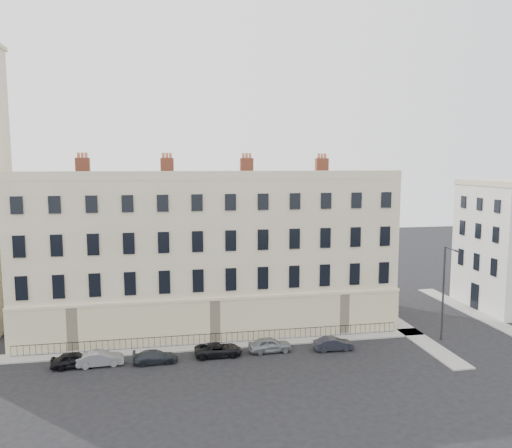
# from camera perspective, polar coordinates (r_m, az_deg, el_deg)

# --- Properties ---
(ground) EXTENTS (160.00, 160.00, 0.00)m
(ground) POSITION_cam_1_polar(r_m,az_deg,el_deg) (43.15, 4.42, -15.52)
(ground) COLOR black
(ground) RESTS_ON ground
(terrace) EXTENTS (36.22, 12.22, 17.00)m
(terrace) POSITION_cam_1_polar(r_m,az_deg,el_deg) (51.44, -5.42, -3.13)
(terrace) COLOR #C3B591
(terrace) RESTS_ON ground
(pavement_terrace) EXTENTS (48.00, 2.00, 0.12)m
(pavement_terrace) POSITION_cam_1_polar(r_m,az_deg,el_deg) (46.49, -9.61, -13.83)
(pavement_terrace) COLOR gray
(pavement_terrace) RESTS_ON ground
(pavement_east_return) EXTENTS (2.00, 24.00, 0.12)m
(pavement_east_return) POSITION_cam_1_polar(r_m,az_deg,el_deg) (54.59, 15.72, -10.81)
(pavement_east_return) COLOR gray
(pavement_east_return) RESTS_ON ground
(pavement_adjacent) EXTENTS (2.00, 20.00, 0.12)m
(pavement_adjacent) POSITION_cam_1_polar(r_m,az_deg,el_deg) (61.14, 23.42, -9.20)
(pavement_adjacent) COLOR gray
(pavement_adjacent) RESTS_ON ground
(railings) EXTENTS (35.00, 0.04, 0.96)m
(railings) POSITION_cam_1_polar(r_m,az_deg,el_deg) (46.90, -4.62, -12.92)
(railings) COLOR black
(railings) RESTS_ON ground
(car_a) EXTENTS (3.82, 1.79, 1.26)m
(car_a) POSITION_cam_1_polar(r_m,az_deg,el_deg) (44.44, -20.00, -14.37)
(car_a) COLOR black
(car_a) RESTS_ON ground
(car_b) EXTENTS (3.80, 1.53, 1.23)m
(car_b) POSITION_cam_1_polar(r_m,az_deg,el_deg) (44.11, -17.36, -14.46)
(car_b) COLOR slate
(car_b) RESTS_ON ground
(car_c) EXTENTS (3.75, 1.66, 1.07)m
(car_c) POSITION_cam_1_polar(r_m,az_deg,el_deg) (43.57, -11.42, -14.65)
(car_c) COLOR #21262C
(car_c) RESTS_ON ground
(car_d) EXTENTS (4.12, 1.94, 1.14)m
(car_d) POSITION_cam_1_polar(r_m,az_deg,el_deg) (44.29, -4.33, -14.12)
(car_d) COLOR black
(car_d) RESTS_ON ground
(car_e) EXTENTS (3.84, 1.64, 1.29)m
(car_e) POSITION_cam_1_polar(r_m,az_deg,el_deg) (45.05, 1.59, -13.62)
(car_e) COLOR slate
(car_e) RESTS_ON ground
(car_f) EXTENTS (3.53, 1.32, 1.15)m
(car_f) POSITION_cam_1_polar(r_m,az_deg,el_deg) (45.94, 8.85, -13.38)
(car_f) COLOR black
(car_f) RESTS_ON ground
(streetlamp) EXTENTS (0.39, 1.92, 8.88)m
(streetlamp) POSITION_cam_1_polar(r_m,az_deg,el_deg) (49.76, 20.72, -6.93)
(streetlamp) COLOR #2D2C31
(streetlamp) RESTS_ON ground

